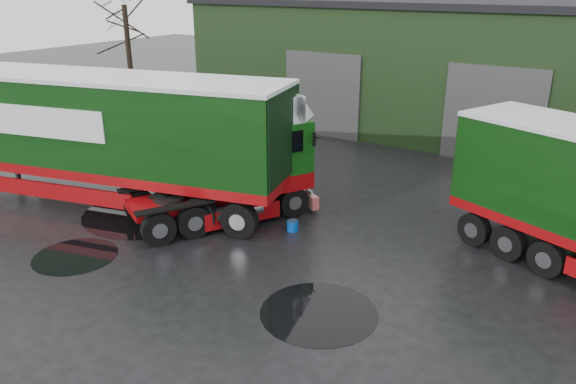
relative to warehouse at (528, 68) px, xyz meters
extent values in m
plane|color=black|center=(-2.00, -20.00, -3.16)|extent=(100.00, 100.00, 0.00)
cube|color=black|center=(0.00, 0.00, -0.16)|extent=(32.00, 12.00, 6.00)
cube|color=black|center=(0.00, 0.00, 2.99)|extent=(32.40, 12.40, 0.30)
cylinder|color=#0841B1|center=(-3.19, -16.24, -3.00)|extent=(0.42, 0.42, 0.32)
cylinder|color=black|center=(-7.36, -20.96, -3.15)|extent=(2.31, 2.31, 0.01)
cylinder|color=black|center=(-0.25, -19.72, -3.15)|extent=(2.75, 2.75, 0.01)
cylinder|color=black|center=(-7.94, -17.60, -3.15)|extent=(4.30, 4.30, 0.01)
camera|label=1|loc=(5.20, -29.45, 4.08)|focal=35.00mm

